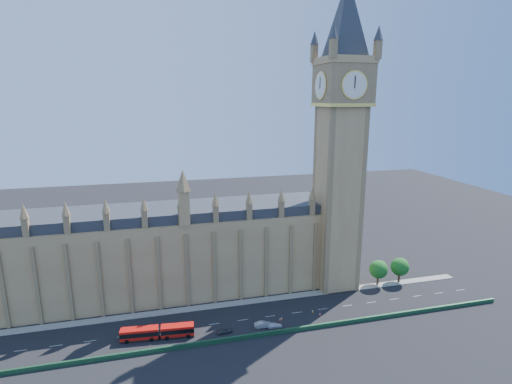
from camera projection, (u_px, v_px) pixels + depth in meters
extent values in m
plane|color=black|center=(229.00, 322.00, 110.49)|extent=(400.00, 400.00, 0.00)
cube|color=#A27D4E|center=(135.00, 258.00, 122.33)|extent=(120.00, 20.00, 25.00)
cube|color=#2D3035|center=(132.00, 215.00, 119.10)|extent=(120.00, 18.00, 3.00)
cube|color=#A27D4E|center=(337.00, 200.00, 126.15)|extent=(12.00, 12.00, 58.00)
cube|color=olive|center=(343.00, 86.00, 118.08)|extent=(14.00, 14.00, 12.00)
cylinder|color=silver|center=(355.00, 85.00, 111.33)|extent=(7.20, 0.30, 7.20)
cube|color=#A27D4E|center=(344.00, 61.00, 116.46)|extent=(14.50, 14.50, 2.00)
cube|color=#1E4C2D|center=(235.00, 338.00, 101.87)|extent=(160.00, 0.60, 1.20)
cube|color=gray|center=(223.00, 305.00, 119.43)|extent=(160.00, 3.00, 0.16)
cylinder|color=#382619|center=(378.00, 279.00, 131.98)|extent=(0.70, 0.70, 4.00)
sphere|color=#154E18|center=(378.00, 269.00, 131.17)|extent=(6.00, 6.00, 6.00)
sphere|color=#154E18|center=(380.00, 267.00, 131.51)|extent=(4.38, 4.38, 4.38)
cylinder|color=#382619|center=(399.00, 277.00, 133.91)|extent=(0.70, 0.70, 4.00)
sphere|color=#154E18|center=(400.00, 267.00, 133.10)|extent=(6.00, 6.00, 6.00)
sphere|color=#154E18|center=(402.00, 265.00, 133.44)|extent=(4.38, 4.38, 4.38)
cube|color=red|center=(140.00, 334.00, 102.09)|extent=(9.68, 3.51, 3.16)
cube|color=red|center=(178.00, 331.00, 103.55)|extent=(8.64, 3.41, 3.16)
cube|color=black|center=(139.00, 333.00, 102.00)|extent=(9.74, 3.56, 1.20)
cube|color=black|center=(178.00, 329.00, 103.46)|extent=(8.69, 3.46, 1.20)
cylinder|color=black|center=(158.00, 333.00, 102.82)|extent=(1.06, 2.59, 2.53)
cylinder|color=black|center=(127.00, 342.00, 100.61)|extent=(1.08, 0.41, 1.05)
cylinder|color=black|center=(128.00, 336.00, 103.14)|extent=(1.08, 0.41, 1.05)
cylinder|color=black|center=(151.00, 340.00, 101.53)|extent=(1.08, 0.41, 1.05)
cylinder|color=black|center=(152.00, 334.00, 104.06)|extent=(1.08, 0.41, 1.05)
cylinder|color=black|center=(167.00, 338.00, 102.11)|extent=(1.08, 0.41, 1.05)
cylinder|color=black|center=(168.00, 332.00, 104.65)|extent=(1.08, 0.41, 1.05)
cylinder|color=black|center=(188.00, 336.00, 102.93)|extent=(1.08, 0.41, 1.05)
cylinder|color=black|center=(188.00, 331.00, 105.46)|extent=(1.08, 0.41, 1.05)
imported|color=#3A3D41|center=(225.00, 331.00, 105.19)|extent=(4.07, 2.00, 1.33)
imported|color=#929699|center=(263.00, 325.00, 107.73)|extent=(4.96, 2.05, 1.60)
imported|color=silver|center=(275.00, 325.00, 107.71)|extent=(4.18, 1.94, 1.18)
cube|color=black|center=(282.00, 319.00, 111.78)|extent=(0.38, 0.38, 0.04)
cone|color=orange|center=(282.00, 318.00, 111.70)|extent=(0.42, 0.42, 0.66)
cylinder|color=white|center=(282.00, 318.00, 111.68)|extent=(0.32, 0.32, 0.11)
cube|color=black|center=(280.00, 320.00, 111.24)|extent=(0.49, 0.49, 0.04)
cone|color=#FF5D0D|center=(280.00, 319.00, 111.16)|extent=(0.54, 0.54, 0.69)
cylinder|color=white|center=(280.00, 319.00, 111.14)|extent=(0.34, 0.34, 0.12)
cube|color=black|center=(320.00, 315.00, 113.78)|extent=(0.43, 0.43, 0.04)
cone|color=#FE360D|center=(320.00, 314.00, 113.70)|extent=(0.48, 0.48, 0.69)
cylinder|color=white|center=(320.00, 314.00, 113.68)|extent=(0.34, 0.34, 0.12)
cube|color=black|center=(313.00, 312.00, 115.30)|extent=(0.52, 0.52, 0.04)
cone|color=#DA650B|center=(313.00, 311.00, 115.21)|extent=(0.57, 0.57, 0.76)
cylinder|color=white|center=(313.00, 311.00, 115.19)|extent=(0.37, 0.37, 0.13)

